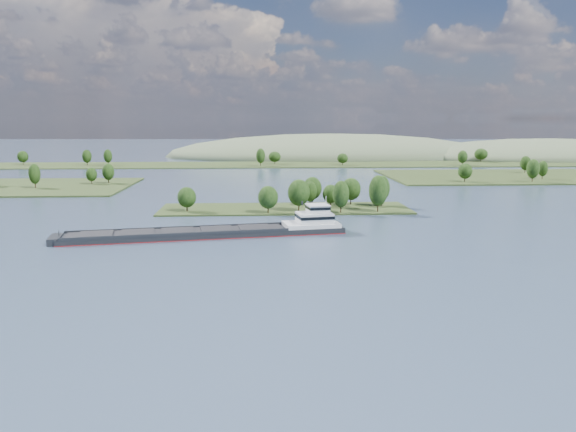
{
  "coord_description": "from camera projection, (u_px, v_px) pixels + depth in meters",
  "views": [
    {
      "loc": [
        -10.48,
        -43.56,
        36.26
      ],
      "look_at": [
        -1.38,
        130.0,
        6.0
      ],
      "focal_mm": 35.0,
      "sensor_mm": 36.0,
      "label": 1
    }
  ],
  "objects": [
    {
      "name": "tree_island",
      "position": [
        305.0,
        199.0,
        225.06
      ],
      "size": [
        100.0,
        30.68,
        15.47
      ],
      "color": "#263417",
      "rests_on": "ground"
    },
    {
      "name": "hill_west",
      "position": [
        331.0,
        156.0,
        544.62
      ],
      "size": [
        320.0,
        160.0,
        44.0
      ],
      "primitive_type": "ellipsoid",
      "color": "#4D5C3F",
      "rests_on": "ground"
    },
    {
      "name": "ground",
      "position": [
        294.0,
        241.0,
        167.67
      ],
      "size": [
        1800.0,
        1800.0,
        0.0
      ],
      "primitive_type": "plane",
      "color": "#36485E",
      "rests_on": "ground"
    },
    {
      "name": "cargo_barge",
      "position": [
        224.0,
        231.0,
        175.92
      ],
      "size": [
        90.13,
        25.62,
        12.12
      ],
      "color": "black",
      "rests_on": "ground"
    },
    {
      "name": "back_shoreline",
      "position": [
        282.0,
        164.0,
        443.25
      ],
      "size": [
        900.0,
        60.0,
        14.61
      ],
      "color": "#263417",
      "rests_on": "ground"
    },
    {
      "name": "hill_east",
      "position": [
        547.0,
        158.0,
        525.42
      ],
      "size": [
        260.0,
        140.0,
        36.0
      ],
      "primitive_type": "ellipsoid",
      "color": "#4D5C3F",
      "rests_on": "ground"
    }
  ]
}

